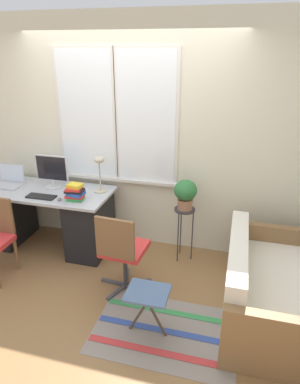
% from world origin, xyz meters
% --- Properties ---
extents(ground_plane, '(14.00, 14.00, 0.00)m').
position_xyz_m(ground_plane, '(0.00, 0.00, 0.00)').
color(ground_plane, olive).
extents(wall_back_with_window, '(9.00, 0.12, 2.70)m').
position_xyz_m(wall_back_with_window, '(-0.01, 0.79, 1.36)').
color(wall_back_with_window, beige).
rests_on(wall_back_with_window, ground_plane).
extents(desk, '(1.62, 0.71, 0.75)m').
position_xyz_m(desk, '(-0.96, 0.36, 0.39)').
color(desk, '#B2B7BC').
rests_on(desk, ground_plane).
extents(laptop, '(0.36, 0.26, 0.24)m').
position_xyz_m(laptop, '(-1.47, 0.39, 0.81)').
color(laptop, '#B7B7BC').
rests_on(laptop, desk).
extents(monitor, '(0.40, 0.19, 0.40)m').
position_xyz_m(monitor, '(-0.89, 0.46, 0.97)').
color(monitor, silver).
rests_on(monitor, desk).
extents(keyboard, '(0.34, 0.13, 0.02)m').
position_xyz_m(keyboard, '(-0.88, 0.16, 0.76)').
color(keyboard, black).
rests_on(keyboard, desk).
extents(mouse, '(0.04, 0.06, 0.03)m').
position_xyz_m(mouse, '(-0.63, 0.13, 0.77)').
color(mouse, slate).
rests_on(mouse, desk).
extents(desk_lamp, '(0.15, 0.15, 0.43)m').
position_xyz_m(desk_lamp, '(-0.29, 0.50, 1.06)').
color(desk_lamp, '#BCB299').
rests_on(desk_lamp, desk).
extents(book_stack, '(0.21, 0.19, 0.19)m').
position_xyz_m(book_stack, '(-0.47, 0.20, 0.84)').
color(book_stack, green).
rests_on(book_stack, desk).
extents(office_chair_swivel, '(0.53, 0.55, 0.90)m').
position_xyz_m(office_chair_swivel, '(0.23, -0.25, 0.49)').
color(office_chair_swivel, '#47474C').
rests_on(office_chair_swivel, ground_plane).
extents(couch_loveseat, '(0.85, 1.47, 0.73)m').
position_xyz_m(couch_loveseat, '(1.63, -0.23, 0.26)').
color(couch_loveseat, white).
rests_on(couch_loveseat, ground_plane).
extents(plant_stand, '(0.24, 0.24, 0.65)m').
position_xyz_m(plant_stand, '(0.72, 0.50, 0.56)').
color(plant_stand, '#333338').
rests_on(plant_stand, ground_plane).
extents(potted_plant, '(0.25, 0.25, 0.34)m').
position_xyz_m(potted_plant, '(0.72, 0.50, 0.85)').
color(potted_plant, '#9E6B4C').
rests_on(potted_plant, plant_stand).
extents(floor_rug_striped, '(1.26, 0.84, 0.01)m').
position_xyz_m(floor_rug_striped, '(0.77, -0.69, 0.00)').
color(floor_rug_striped, gray).
rests_on(floor_rug_striped, ground_plane).
extents(folding_stool, '(0.36, 0.30, 0.45)m').
position_xyz_m(folding_stool, '(0.63, -0.73, 0.39)').
color(folding_stool, slate).
rests_on(folding_stool, ground_plane).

